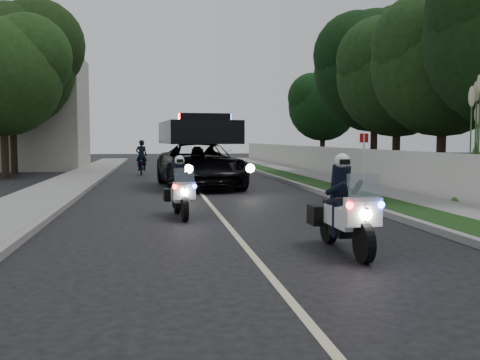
% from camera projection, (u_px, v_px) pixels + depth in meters
% --- Properties ---
extents(ground, '(120.00, 120.00, 0.00)m').
position_uv_depth(ground, '(245.00, 246.00, 9.76)').
color(ground, black).
rests_on(ground, ground).
extents(curb_right, '(0.20, 60.00, 0.15)m').
position_uv_depth(curb_right, '(309.00, 188.00, 20.23)').
color(curb_right, gray).
rests_on(curb_right, ground).
extents(grass_verge, '(1.20, 60.00, 0.16)m').
position_uv_depth(grass_verge, '(327.00, 188.00, 20.34)').
color(grass_verge, '#193814').
rests_on(grass_verge, ground).
extents(sidewalk_right, '(1.40, 60.00, 0.16)m').
position_uv_depth(sidewalk_right, '(360.00, 188.00, 20.54)').
color(sidewalk_right, gray).
rests_on(sidewalk_right, ground).
extents(property_wall, '(0.22, 60.00, 1.50)m').
position_uv_depth(property_wall, '(386.00, 170.00, 20.64)').
color(property_wall, beige).
rests_on(property_wall, ground).
extents(curb_left, '(0.20, 60.00, 0.15)m').
position_uv_depth(curb_left, '(83.00, 192.00, 18.97)').
color(curb_left, gray).
rests_on(curb_left, ground).
extents(sidewalk_left, '(2.00, 60.00, 0.16)m').
position_uv_depth(sidewalk_left, '(50.00, 192.00, 18.80)').
color(sidewalk_left, gray).
rests_on(sidewalk_left, ground).
extents(building_far, '(8.00, 6.00, 7.00)m').
position_uv_depth(building_far, '(17.00, 113.00, 33.56)').
color(building_far, '#A8A396').
rests_on(building_far, ground).
extents(lane_marking, '(0.12, 50.00, 0.01)m').
position_uv_depth(lane_marking, '(200.00, 192.00, 19.61)').
color(lane_marking, '#BFB78C').
rests_on(lane_marking, ground).
extents(police_moto_left, '(0.77, 1.84, 1.52)m').
position_uv_depth(police_moto_left, '(181.00, 217.00, 13.39)').
color(police_moto_left, silver).
rests_on(police_moto_left, ground).
extents(police_moto_right, '(0.73, 2.00, 1.69)m').
position_uv_depth(police_moto_right, '(344.00, 252.00, 9.26)').
color(police_moto_right, silver).
rests_on(police_moto_right, ground).
extents(police_suv, '(3.45, 6.56, 3.08)m').
position_uv_depth(police_suv, '(200.00, 187.00, 21.54)').
color(police_suv, black).
rests_on(police_suv, ground).
extents(bicycle, '(0.67, 1.88, 0.98)m').
position_uv_depth(bicycle, '(142.00, 175.00, 29.03)').
color(bicycle, black).
rests_on(bicycle, ground).
extents(cyclist, '(0.64, 0.46, 1.65)m').
position_uv_depth(cyclist, '(142.00, 175.00, 29.03)').
color(cyclist, black).
rests_on(cyclist, ground).
extents(sign_post, '(0.36, 0.36, 2.19)m').
position_uv_depth(sign_post, '(363.00, 191.00, 20.02)').
color(sign_post, '#AB0C24').
rests_on(sign_post, ground).
extents(pampas_far, '(1.85, 1.85, 4.02)m').
position_uv_depth(pampas_far, '(474.00, 205.00, 15.80)').
color(pampas_far, beige).
rests_on(pampas_far, ground).
extents(tree_right_b, '(5.68, 5.68, 9.30)m').
position_uv_depth(tree_right_b, '(440.00, 188.00, 21.40)').
color(tree_right_b, '#1C3C14').
rests_on(tree_right_b, ground).
extents(tree_right_c, '(7.36, 7.36, 10.51)m').
position_uv_depth(tree_right_c, '(373.00, 175.00, 28.50)').
color(tree_right_c, black).
rests_on(tree_right_c, ground).
extents(tree_right_d, '(6.48, 6.48, 9.28)m').
position_uv_depth(tree_right_d, '(395.00, 180.00, 25.22)').
color(tree_right_d, '#1B3C14').
rests_on(tree_right_d, ground).
extents(tree_right_e, '(5.57, 5.57, 8.15)m').
position_uv_depth(tree_right_e, '(322.00, 166.00, 38.64)').
color(tree_right_e, '#103410').
rests_on(tree_right_e, ground).
extents(tree_left_near, '(6.34, 6.34, 9.51)m').
position_uv_depth(tree_left_near, '(6.00, 178.00, 26.53)').
color(tree_left_near, '#1F4216').
rests_on(tree_left_near, ground).
extents(tree_left_far, '(7.61, 7.61, 11.37)m').
position_uv_depth(tree_left_far, '(15.00, 174.00, 29.89)').
color(tree_left_far, '#19320F').
rests_on(tree_left_far, ground).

